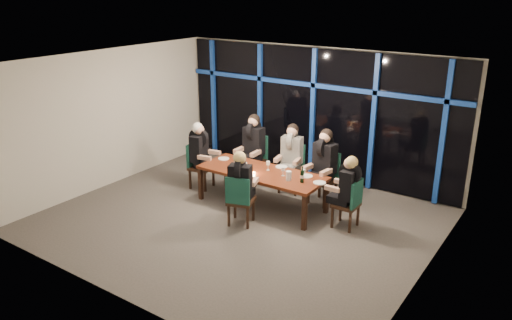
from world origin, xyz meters
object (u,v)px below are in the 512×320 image
(diner_end_left, at_px, (200,146))
(diner_end_right, at_px, (348,181))
(dining_table, at_px, (262,175))
(chair_end_left, at_px, (198,163))
(chair_near_mid, at_px, (240,198))
(chair_far_left, at_px, (255,156))
(diner_far_left, at_px, (253,139))
(diner_far_mid, at_px, (291,148))
(diner_far_right, at_px, (324,156))
(chair_far_mid, at_px, (292,165))
(chair_far_right, at_px, (325,174))
(water_pitcher, at_px, (289,176))
(diner_near_mid, at_px, (241,177))
(wine_bottle, at_px, (302,176))
(chair_end_right, at_px, (350,201))

(diner_end_left, relative_size, diner_end_right, 1.06)
(dining_table, distance_m, diner_end_left, 1.67)
(chair_end_left, distance_m, chair_near_mid, 2.14)
(chair_far_left, height_order, diner_far_left, diner_far_left)
(diner_far_mid, relative_size, diner_end_right, 1.08)
(diner_far_right, bearing_deg, chair_far_mid, 171.56)
(chair_far_right, xyz_separation_m, water_pitcher, (-0.27, -1.02, 0.24))
(chair_far_right, xyz_separation_m, diner_far_left, (-1.85, 0.05, 0.43))
(diner_far_mid, bearing_deg, water_pitcher, -71.62)
(water_pitcher, bearing_deg, diner_near_mid, -102.27)
(water_pitcher, bearing_deg, dining_table, -165.16)
(diner_far_left, xyz_separation_m, wine_bottle, (1.84, -1.02, -0.16))
(chair_near_mid, xyz_separation_m, diner_end_right, (1.65, 1.07, 0.36))
(chair_near_mid, bearing_deg, chair_far_right, -131.38)
(dining_table, bearing_deg, chair_far_mid, 85.56)
(chair_end_right, height_order, diner_far_mid, diner_far_mid)
(chair_far_right, height_order, chair_end_left, chair_far_right)
(chair_far_mid, bearing_deg, water_pitcher, -72.81)
(chair_far_mid, xyz_separation_m, water_pitcher, (0.61, -1.18, 0.27))
(chair_far_mid, xyz_separation_m, chair_far_right, (0.88, -0.16, 0.02))
(diner_end_left, xyz_separation_m, diner_near_mid, (1.77, -0.94, -0.02))
(chair_far_right, bearing_deg, chair_far_left, -176.78)
(diner_far_left, height_order, diner_end_left, diner_far_left)
(chair_far_left, bearing_deg, chair_end_left, -130.96)
(diner_far_left, distance_m, diner_end_right, 2.83)
(dining_table, xyz_separation_m, diner_far_mid, (0.10, 0.99, 0.30))
(dining_table, distance_m, chair_far_right, 1.33)
(chair_far_left, xyz_separation_m, chair_far_mid, (0.97, 0.02, -0.03))
(chair_far_right, height_order, diner_near_mid, diner_near_mid)
(chair_near_mid, relative_size, water_pitcher, 5.39)
(diner_near_mid, distance_m, water_pitcher, 0.96)
(chair_far_left, height_order, chair_far_mid, chair_far_left)
(chair_end_left, height_order, chair_end_right, chair_end_left)
(chair_near_mid, distance_m, wine_bottle, 1.25)
(water_pitcher, bearing_deg, chair_far_right, 98.72)
(diner_far_left, bearing_deg, chair_far_right, -2.84)
(chair_near_mid, distance_m, diner_end_right, 2.00)
(chair_far_right, xyz_separation_m, diner_near_mid, (-0.83, -1.80, 0.35))
(chair_end_left, bearing_deg, water_pitcher, -103.83)
(chair_end_right, height_order, diner_far_left, diner_far_left)
(chair_near_mid, xyz_separation_m, diner_far_right, (0.80, 1.79, 0.47))
(chair_far_mid, relative_size, chair_end_right, 1.08)
(diner_near_mid, xyz_separation_m, wine_bottle, (0.82, 0.83, -0.07))
(chair_far_mid, relative_size, diner_far_mid, 1.03)
(chair_end_right, relative_size, diner_end_left, 0.97)
(diner_far_right, bearing_deg, diner_far_left, -176.78)
(wine_bottle, bearing_deg, chair_near_mid, -131.22)
(chair_far_mid, relative_size, diner_end_left, 1.05)
(diner_far_left, height_order, diner_near_mid, diner_far_left)
(chair_far_left, xyz_separation_m, diner_far_right, (1.84, -0.23, 0.42))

